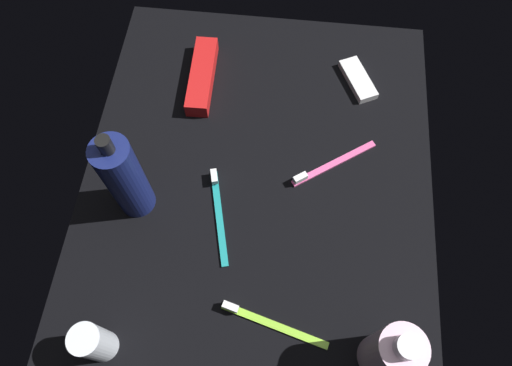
{
  "coord_description": "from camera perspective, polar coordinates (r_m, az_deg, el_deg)",
  "views": [
    {
      "loc": [
        -34.29,
        -3.74,
        76.36
      ],
      "look_at": [
        0.0,
        0.0,
        3.0
      ],
      "focal_mm": 32.27,
      "sensor_mm": 36.0,
      "label": 1
    }
  ],
  "objects": [
    {
      "name": "snack_bar_white",
      "position": [
        0.98,
        12.52,
        12.41
      ],
      "size": [
        11.1,
        8.18,
        1.5
      ],
      "primitive_type": "cube",
      "rotation": [
        0.0,
        0.0,
        0.46
      ],
      "color": "white",
      "rests_on": "ground_plane"
    },
    {
      "name": "toothbrush_teal",
      "position": [
        0.82,
        -4.68,
        -3.44
      ],
      "size": [
        17.72,
        5.68,
        2.1
      ],
      "color": "teal",
      "rests_on": "ground_plane"
    },
    {
      "name": "toothbrush_pink",
      "position": [
        0.86,
        9.08,
        2.22
      ],
      "size": [
        11.29,
        15.45,
        2.1
      ],
      "color": "#E55999",
      "rests_on": "ground_plane"
    },
    {
      "name": "toothbrush_lime",
      "position": [
        0.77,
        1.46,
        -16.87
      ],
      "size": [
        5.71,
        17.72,
        2.1
      ],
      "color": "#8CD133",
      "rests_on": "ground_plane"
    },
    {
      "name": "bodywash_bottle",
      "position": [
        0.72,
        16.37,
        -19.54
      ],
      "size": [
        6.71,
        6.71,
        16.36
      ],
      "color": "silver",
      "rests_on": "ground_plane"
    },
    {
      "name": "toothpaste_box_red",
      "position": [
        0.96,
        -6.69,
        13.02
      ],
      "size": [
        17.71,
        4.84,
        3.2
      ],
      "primitive_type": "cube",
      "rotation": [
        0.0,
        0.0,
        0.03
      ],
      "color": "red",
      "rests_on": "ground_plane"
    },
    {
      "name": "ground_plane",
      "position": [
        0.84,
        -0.0,
        -1.04
      ],
      "size": [
        84.0,
        64.0,
        1.2
      ],
      "primitive_type": "cube",
      "color": "black"
    },
    {
      "name": "lotion_bottle",
      "position": [
        0.77,
        -15.97,
        0.59
      ],
      "size": [
        6.27,
        6.27,
        21.71
      ],
      "color": "navy",
      "rests_on": "ground_plane"
    },
    {
      "name": "deodorant_stick",
      "position": [
        0.76,
        -19.43,
        -18.17
      ],
      "size": [
        4.71,
        4.71,
        10.05
      ],
      "primitive_type": "cylinder",
      "color": "silver",
      "rests_on": "ground_plane"
    }
  ]
}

